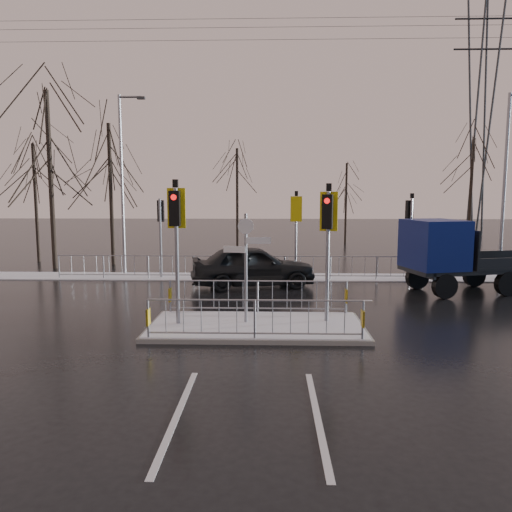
{
  "coord_description": "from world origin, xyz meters",
  "views": [
    {
      "loc": [
        0.4,
        -13.59,
        3.79
      ],
      "look_at": [
        -0.07,
        2.06,
        1.8
      ],
      "focal_mm": 35.0,
      "sensor_mm": 36.0,
      "label": 1
    }
  ],
  "objects_px": {
    "street_lamp_right": "(506,179)",
    "street_lamp_left": "(123,177)",
    "traffic_island": "(256,315)",
    "flatbed_truck": "(454,254)",
    "car_far_lane": "(253,266)"
  },
  "relations": [
    {
      "from": "street_lamp_right",
      "to": "car_far_lane",
      "type": "bearing_deg",
      "value": -168.78
    },
    {
      "from": "car_far_lane",
      "to": "street_lamp_left",
      "type": "bearing_deg",
      "value": 50.65
    },
    {
      "from": "traffic_island",
      "to": "flatbed_truck",
      "type": "xyz_separation_m",
      "value": [
        7.37,
        5.38,
        1.09
      ]
    },
    {
      "from": "flatbed_truck",
      "to": "street_lamp_left",
      "type": "distance_m",
      "value": 14.7
    },
    {
      "from": "flatbed_truck",
      "to": "car_far_lane",
      "type": "bearing_deg",
      "value": 172.97
    },
    {
      "from": "traffic_island",
      "to": "car_far_lane",
      "type": "xyz_separation_m",
      "value": [
        -0.31,
        6.33,
        0.46
      ]
    },
    {
      "from": "car_far_lane",
      "to": "street_lamp_right",
      "type": "relative_size",
      "value": 0.62
    },
    {
      "from": "traffic_island",
      "to": "street_lamp_right",
      "type": "bearing_deg",
      "value": 38.73
    },
    {
      "from": "flatbed_truck",
      "to": "street_lamp_left",
      "type": "height_order",
      "value": "street_lamp_left"
    },
    {
      "from": "street_lamp_right",
      "to": "street_lamp_left",
      "type": "xyz_separation_m",
      "value": [
        -17.0,
        1.0,
        0.1
      ]
    },
    {
      "from": "traffic_island",
      "to": "street_lamp_right",
      "type": "height_order",
      "value": "street_lamp_right"
    },
    {
      "from": "flatbed_truck",
      "to": "street_lamp_right",
      "type": "relative_size",
      "value": 0.79
    },
    {
      "from": "flatbed_truck",
      "to": "street_lamp_right",
      "type": "xyz_separation_m",
      "value": [
        3.21,
        3.11,
        2.91
      ]
    },
    {
      "from": "street_lamp_left",
      "to": "traffic_island",
      "type": "bearing_deg",
      "value": -55.93
    },
    {
      "from": "traffic_island",
      "to": "car_far_lane",
      "type": "bearing_deg",
      "value": 92.82
    }
  ]
}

